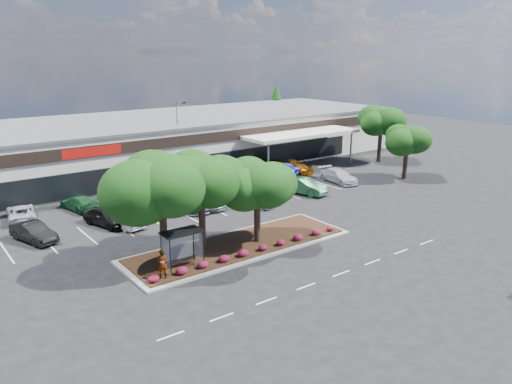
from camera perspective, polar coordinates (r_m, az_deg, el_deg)
ground at (r=36.66m, az=4.28°, el=-7.48°), size 160.00×160.00×0.00m
retail_store at (r=64.26m, az=-15.93°, el=5.02°), size 80.40×25.20×6.25m
landscape_island at (r=38.38m, az=-1.93°, el=-6.14°), size 18.00×6.00×0.26m
lane_markings at (r=44.42m, az=-4.72°, el=-3.27°), size 33.12×20.06×0.01m
shrub_row at (r=36.66m, az=-0.05°, el=-6.57°), size 17.00×0.80×0.50m
bus_shelter at (r=34.09m, az=-8.57°, el=-5.26°), size 2.75×1.55×2.59m
island_tree_west at (r=34.57m, az=-10.66°, el=-1.73°), size 7.20×7.20×7.89m
island_tree_mid at (r=36.82m, az=-6.25°, el=-0.93°), size 6.60×6.60×7.32m
island_tree_east at (r=37.86m, az=0.14°, el=-1.01°), size 5.80×5.80×6.50m
tree_east_near at (r=60.85m, az=16.79°, el=4.47°), size 5.60×5.60×6.51m
tree_east_far at (r=69.47m, az=14.03°, el=6.47°), size 6.40×6.40×7.62m
conifer_north_east at (r=89.82m, az=2.30°, el=9.36°), size 3.96×3.96×9.00m
person_waiting at (r=33.00m, az=-10.68°, el=-8.10°), size 0.83×0.67×1.95m
light_pole at (r=59.94m, az=-8.78°, el=5.46°), size 1.41×0.79×8.93m
survey_stake at (r=42.80m, az=22.20°, el=-4.29°), size 0.08×0.14×0.97m
car_0 at (r=43.01m, az=-24.08°, el=-4.23°), size 2.90×4.83×1.50m
car_1 at (r=44.73m, az=-16.75°, el=-2.69°), size 3.16×5.04×1.60m
car_2 at (r=43.94m, az=-15.08°, el=-2.99°), size 2.68×4.68×1.46m
car_3 at (r=47.73m, az=-7.39°, el=-0.99°), size 3.37×5.85×1.60m
car_4 at (r=47.99m, az=-5.75°, el=-1.01°), size 2.73×5.00×1.33m
car_5 at (r=47.92m, az=-0.26°, el=-0.95°), size 3.01×4.23×1.34m
car_7 at (r=52.56m, az=5.43°, el=0.67°), size 3.05×5.37×1.68m
car_8 at (r=57.80m, az=9.40°, el=1.83°), size 2.58×5.39×1.52m
car_9 at (r=48.91m, az=-25.26°, el=-2.15°), size 2.98×5.15×1.35m
car_10 at (r=49.89m, az=-19.54°, el=-1.18°), size 2.87×5.08×1.39m
car_11 at (r=50.14m, az=-15.37°, el=-0.74°), size 1.70×4.09×1.38m
car_12 at (r=50.73m, az=-10.96°, el=-0.11°), size 2.12×5.14×1.65m
car_13 at (r=56.97m, az=-5.09°, el=1.81°), size 2.80×5.02×1.57m
car_14 at (r=53.59m, az=-3.75°, el=0.86°), size 2.67×5.12×1.42m
car_15 at (r=59.73m, az=2.57°, el=2.53°), size 3.38×5.18×1.61m
car_16 at (r=60.67m, az=4.31°, el=2.62°), size 3.39×5.31×1.43m
car_17 at (r=62.94m, az=3.18°, el=3.18°), size 3.12×5.74×1.58m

